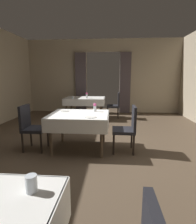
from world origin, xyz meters
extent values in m
plane|color=#4C3D2D|center=(0.00, 0.00, 0.00)|extent=(10.08, 10.08, 0.00)
cube|color=tan|center=(-1.95, 4.20, 1.50)|extent=(2.50, 0.12, 3.00)
cube|color=tan|center=(1.95, 4.20, 1.50)|extent=(2.50, 0.12, 3.00)
cube|color=tan|center=(0.00, 4.20, 2.75)|extent=(1.40, 0.12, 0.50)
cube|color=#4C4247|center=(-0.92, 4.06, 1.23)|extent=(0.44, 0.14, 2.46)
cube|color=#4C4247|center=(0.92, 4.06, 1.23)|extent=(0.44, 0.14, 2.46)
cylinder|color=#4C3D2D|center=(-0.75, -0.39, 0.35)|extent=(0.06, 0.06, 0.71)
cylinder|color=#4C3D2D|center=(0.22, -0.39, 0.35)|extent=(0.06, 0.06, 0.71)
cylinder|color=#4C3D2D|center=(-0.75, 0.42, 0.35)|extent=(0.06, 0.06, 0.71)
cylinder|color=#4C3D2D|center=(0.22, 0.42, 0.35)|extent=(0.06, 0.06, 0.71)
cube|color=#4C3D2D|center=(-0.26, 0.02, 0.72)|extent=(1.12, 0.97, 0.03)
cube|color=white|center=(-0.26, 0.02, 0.74)|extent=(1.18, 1.03, 0.01)
cube|color=white|center=(-0.26, -0.50, 0.62)|extent=(1.18, 0.02, 0.26)
cube|color=white|center=(-0.26, 0.53, 0.62)|extent=(1.18, 0.02, 0.26)
cube|color=white|center=(-0.86, 0.02, 0.62)|extent=(0.02, 1.03, 0.26)
cube|color=white|center=(0.33, 0.02, 0.62)|extent=(0.02, 1.03, 0.26)
cylinder|color=#4C3D2D|center=(-1.18, 2.55, 0.35)|extent=(0.06, 0.06, 0.71)
cylinder|color=#4C3D2D|center=(0.01, 2.55, 0.35)|extent=(0.06, 0.06, 0.71)
cylinder|color=#4C3D2D|center=(-1.18, 3.30, 0.35)|extent=(0.06, 0.06, 0.71)
cylinder|color=#4C3D2D|center=(0.01, 3.30, 0.35)|extent=(0.06, 0.06, 0.71)
cube|color=#4C3D2D|center=(-0.58, 2.92, 0.72)|extent=(1.35, 0.90, 0.03)
cube|color=white|center=(-0.58, 2.92, 0.74)|extent=(1.41, 0.96, 0.01)
cube|color=white|center=(-0.58, 2.44, 0.63)|extent=(1.41, 0.02, 0.24)
cube|color=white|center=(-0.58, 3.41, 0.63)|extent=(1.41, 0.02, 0.24)
cube|color=white|center=(-1.29, 2.92, 0.63)|extent=(0.02, 0.96, 0.24)
cube|color=white|center=(0.12, 2.92, 0.63)|extent=(0.02, 0.96, 0.24)
cylinder|color=black|center=(0.45, -0.24, 0.21)|extent=(0.04, 0.04, 0.42)
cylinder|color=black|center=(0.45, 0.14, 0.21)|extent=(0.04, 0.04, 0.42)
cylinder|color=black|center=(0.83, -0.24, 0.21)|extent=(0.04, 0.04, 0.42)
cylinder|color=black|center=(0.83, 0.14, 0.21)|extent=(0.04, 0.04, 0.42)
cube|color=black|center=(0.64, -0.05, 0.43)|extent=(0.44, 0.44, 0.06)
cube|color=black|center=(0.84, -0.05, 0.69)|extent=(0.05, 0.42, 0.48)
cylinder|color=black|center=(-0.98, 0.09, 0.21)|extent=(0.04, 0.04, 0.42)
cylinder|color=black|center=(-0.98, -0.29, 0.21)|extent=(0.04, 0.04, 0.42)
cylinder|color=black|center=(-1.36, 0.09, 0.21)|extent=(0.04, 0.04, 0.42)
cylinder|color=black|center=(-1.36, -0.29, 0.21)|extent=(0.04, 0.04, 0.42)
cube|color=black|center=(-1.17, -0.10, 0.43)|extent=(0.44, 0.44, 0.06)
cube|color=black|center=(-1.37, -0.10, 0.69)|extent=(0.05, 0.42, 0.48)
cylinder|color=black|center=(0.24, 2.82, 0.21)|extent=(0.04, 0.04, 0.42)
cylinder|color=black|center=(0.24, 3.20, 0.21)|extent=(0.04, 0.04, 0.42)
cylinder|color=black|center=(0.62, 2.82, 0.21)|extent=(0.04, 0.04, 0.42)
cylinder|color=black|center=(0.62, 3.20, 0.21)|extent=(0.04, 0.04, 0.42)
cube|color=black|center=(0.43, 3.01, 0.43)|extent=(0.44, 0.44, 0.06)
cube|color=black|center=(0.63, 3.01, 0.69)|extent=(0.05, 0.42, 0.48)
cylinder|color=silver|center=(-0.11, -2.54, 0.81)|extent=(0.08, 0.08, 0.12)
cylinder|color=silver|center=(0.03, 0.28, 0.81)|extent=(0.06, 0.06, 0.12)
sphere|color=#D84C8C|center=(0.03, 0.28, 0.90)|extent=(0.07, 0.07, 0.07)
cylinder|color=white|center=(0.01, -0.30, 0.76)|extent=(0.22, 0.22, 0.01)
cylinder|color=white|center=(-0.63, 0.26, 0.76)|extent=(0.20, 0.20, 0.01)
cylinder|color=silver|center=(-0.49, 2.73, 0.82)|extent=(0.06, 0.06, 0.14)
sphere|color=#D84C8C|center=(-0.49, 2.73, 0.92)|extent=(0.07, 0.07, 0.07)
cylinder|color=silver|center=(-0.96, 2.59, 0.79)|extent=(0.07, 0.07, 0.08)
camera|label=1|loc=(0.40, -3.57, 1.49)|focal=29.14mm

